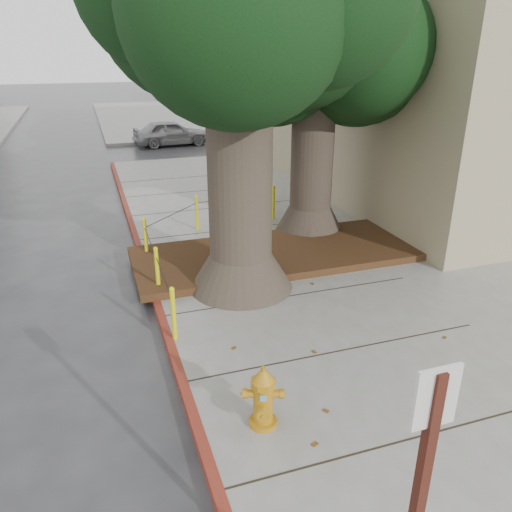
{
  "coord_description": "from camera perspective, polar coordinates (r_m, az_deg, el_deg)",
  "views": [
    {
      "loc": [
        -2.88,
        -5.91,
        4.59
      ],
      "look_at": [
        -0.24,
        1.95,
        1.1
      ],
      "focal_mm": 35.0,
      "sensor_mm": 36.0,
      "label": 1
    }
  ],
  "objects": [
    {
      "name": "building_side_white",
      "position": [
        37.08,
        13.01,
        22.16
      ],
      "size": [
        10.0,
        10.0,
        9.0
      ],
      "primitive_type": "cube",
      "color": "silver",
      "rests_on": "ground"
    },
    {
      "name": "planter_bed",
      "position": [
        11.38,
        2.32,
        0.28
      ],
      "size": [
        6.4,
        2.6,
        0.16
      ],
      "primitive_type": "cube",
      "color": "black",
      "rests_on": "sidewalk_main"
    },
    {
      "name": "fire_hydrant",
      "position": [
        6.43,
        0.83,
        -15.84
      ],
      "size": [
        0.46,
        0.46,
        0.87
      ],
      "rotation": [
        0.0,
        0.0,
        -0.33
      ],
      "color": "#BE7F13",
      "rests_on": "sidewalk_main"
    },
    {
      "name": "sidewalk_main",
      "position": [
        13.04,
        26.13,
        0.12
      ],
      "size": [
        16.0,
        26.0,
        0.15
      ],
      "primitive_type": "cube",
      "color": "slate",
      "rests_on": "ground"
    },
    {
      "name": "building_corner",
      "position": [
        19.33,
        25.18,
        22.08
      ],
      "size": [
        12.0,
        13.0,
        10.0
      ],
      "primitive_type": "cube",
      "color": "gray",
      "rests_on": "ground"
    },
    {
      "name": "curb_red",
      "position": [
        9.58,
        -11.14,
        -5.76
      ],
      "size": [
        0.14,
        26.0,
        0.16
      ],
      "primitive_type": "cube",
      "color": "maroon",
      "rests_on": "ground"
    },
    {
      "name": "car_silver",
      "position": [
        25.93,
        -9.69,
        13.73
      ],
      "size": [
        3.81,
        1.75,
        1.27
      ],
      "primitive_type": "imported",
      "rotation": [
        0.0,
        0.0,
        1.64
      ],
      "color": "#949498",
      "rests_on": "ground"
    },
    {
      "name": "tree_far",
      "position": [
        12.52,
        8.35,
        24.57
      ],
      "size": [
        4.5,
        3.8,
        7.17
      ],
      "color": "#4C3F33",
      "rests_on": "sidewalk_main"
    },
    {
      "name": "sidewalk_far",
      "position": [
        37.27,
        -4.83,
        15.79
      ],
      "size": [
        16.0,
        20.0,
        0.15
      ],
      "primitive_type": "cube",
      "color": "slate",
      "rests_on": "ground"
    },
    {
      "name": "building_side_grey",
      "position": [
        45.37,
        16.1,
        23.81
      ],
      "size": [
        12.0,
        14.0,
        12.0
      ],
      "primitive_type": "cube",
      "color": "slate",
      "rests_on": "ground"
    },
    {
      "name": "ground",
      "position": [
        8.02,
        6.23,
        -12.26
      ],
      "size": [
        140.0,
        140.0,
        0.0
      ],
      "primitive_type": "plane",
      "color": "#28282B",
      "rests_on": "ground"
    },
    {
      "name": "bollard_ring",
      "position": [
        11.19,
        -7.01,
        2.11
      ],
      "size": [
        3.79,
        5.39,
        0.95
      ],
      "color": "yellow",
      "rests_on": "sidewalk_main"
    },
    {
      "name": "car_red",
      "position": [
        28.7,
        11.83,
        14.34
      ],
      "size": [
        3.67,
        1.65,
        1.17
      ],
      "primitive_type": "imported",
      "rotation": [
        0.0,
        0.0,
        1.69
      ],
      "color": "maroon",
      "rests_on": "ground"
    }
  ]
}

